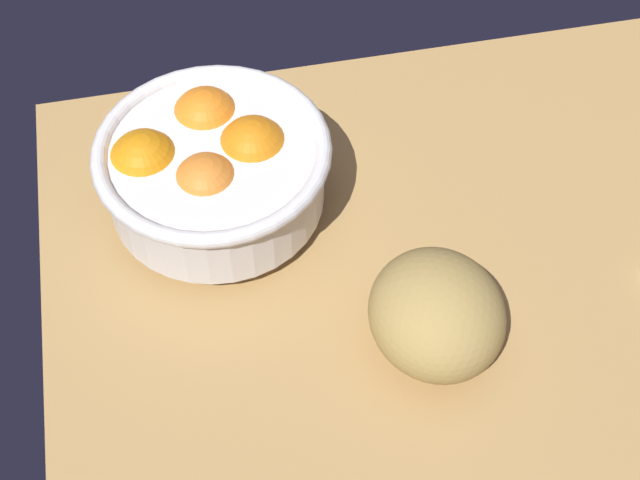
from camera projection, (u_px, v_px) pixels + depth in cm
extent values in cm
cube|color=tan|center=(453.00, 280.00, 88.79)|extent=(79.07, 63.24, 3.00)
cylinder|color=white|center=(219.00, 202.00, 91.68)|extent=(9.12, 9.12, 1.73)
cylinder|color=white|center=(215.00, 174.00, 88.20)|extent=(21.39, 21.39, 6.96)
torus|color=white|center=(212.00, 150.00, 85.42)|extent=(22.99, 22.99, 1.60)
sphere|color=orange|center=(207.00, 122.00, 90.27)|extent=(7.15, 7.15, 7.15)
sphere|color=orange|center=(207.00, 187.00, 85.20)|extent=(6.77, 6.77, 6.77)
sphere|color=orange|center=(254.00, 152.00, 87.79)|extent=(7.26, 7.26, 7.26)
sphere|color=orange|center=(146.00, 166.00, 86.74)|extent=(7.22, 7.22, 7.22)
ellipsoid|color=#AD8E4C|center=(437.00, 314.00, 79.19)|extent=(12.92, 13.95, 9.33)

